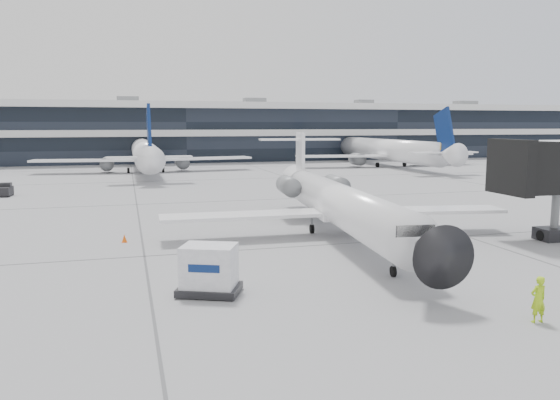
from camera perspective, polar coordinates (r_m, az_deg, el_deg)
name	(u,v)px	position (r m, az deg, el deg)	size (l,w,h in m)	color
ground	(318,245)	(32.49, 3.99, -4.74)	(220.00, 220.00, 0.00)	#949496
terminal	(181,135)	(112.35, -10.35, 6.73)	(170.00, 22.00, 10.00)	black
bg_jet_center	(146,172)	(85.16, -13.88, 2.91)	(32.00, 40.00, 9.60)	white
bg_jet_right	(386,166)	(95.25, 10.97, 3.50)	(32.00, 40.00, 9.60)	white
regional_jet	(337,202)	(34.92, 6.00, -0.20)	(22.40, 27.97, 6.46)	white
ramp_worker	(538,299)	(22.02, 25.38, -9.36)	(0.63, 0.41, 1.72)	#A7DC17
cargo_uld	(209,270)	(23.30, -7.41, -7.27)	(3.05, 2.71, 2.06)	black
traffic_cone	(124,238)	(34.51, -15.95, -3.89)	(0.36, 0.36, 0.49)	#F65A0C
far_tug	(5,190)	(60.77, -26.80, 0.91)	(1.33, 2.12, 1.30)	black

